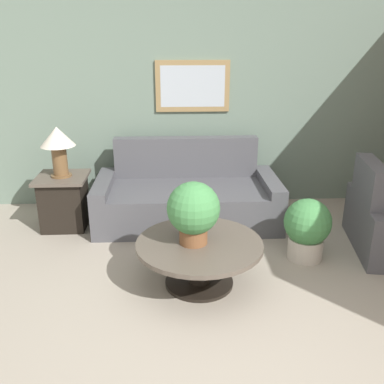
{
  "coord_description": "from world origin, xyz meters",
  "views": [
    {
      "loc": [
        -0.46,
        -2.1,
        2.08
      ],
      "look_at": [
        -0.26,
        1.94,
        0.58
      ],
      "focal_mm": 40.0,
      "sensor_mm": 36.0,
      "label": 1
    }
  ],
  "objects_px": {
    "potted_plant_floor": "(307,228)",
    "potted_plant_on_table": "(193,211)",
    "couch_main": "(187,198)",
    "side_table": "(64,201)",
    "table_lamp": "(58,143)",
    "coffee_table": "(199,254)"
  },
  "relations": [
    {
      "from": "potted_plant_floor",
      "to": "potted_plant_on_table",
      "type": "bearing_deg",
      "value": -159.56
    },
    {
      "from": "potted_plant_on_table",
      "to": "potted_plant_floor",
      "type": "height_order",
      "value": "potted_plant_on_table"
    },
    {
      "from": "couch_main",
      "to": "side_table",
      "type": "height_order",
      "value": "couch_main"
    },
    {
      "from": "couch_main",
      "to": "table_lamp",
      "type": "height_order",
      "value": "table_lamp"
    },
    {
      "from": "side_table",
      "to": "potted_plant_floor",
      "type": "height_order",
      "value": "potted_plant_floor"
    },
    {
      "from": "potted_plant_on_table",
      "to": "table_lamp",
      "type": "bearing_deg",
      "value": 137.14
    },
    {
      "from": "coffee_table",
      "to": "side_table",
      "type": "height_order",
      "value": "side_table"
    },
    {
      "from": "side_table",
      "to": "potted_plant_on_table",
      "type": "height_order",
      "value": "potted_plant_on_table"
    },
    {
      "from": "table_lamp",
      "to": "potted_plant_floor",
      "type": "xyz_separation_m",
      "value": [
        2.52,
        -0.88,
        -0.65
      ]
    },
    {
      "from": "potted_plant_on_table",
      "to": "potted_plant_floor",
      "type": "bearing_deg",
      "value": 20.44
    },
    {
      "from": "couch_main",
      "to": "table_lamp",
      "type": "bearing_deg",
      "value": -175.89
    },
    {
      "from": "coffee_table",
      "to": "potted_plant_floor",
      "type": "bearing_deg",
      "value": 21.13
    },
    {
      "from": "potted_plant_on_table",
      "to": "coffee_table",
      "type": "bearing_deg",
      "value": 4.98
    },
    {
      "from": "coffee_table",
      "to": "table_lamp",
      "type": "xyz_separation_m",
      "value": [
        -1.45,
        1.29,
        0.68
      ]
    },
    {
      "from": "coffee_table",
      "to": "potted_plant_floor",
      "type": "distance_m",
      "value": 1.15
    },
    {
      "from": "side_table",
      "to": "potted_plant_floor",
      "type": "relative_size",
      "value": 0.98
    },
    {
      "from": "coffee_table",
      "to": "side_table",
      "type": "distance_m",
      "value": 1.94
    },
    {
      "from": "side_table",
      "to": "table_lamp",
      "type": "bearing_deg",
      "value": 90.0
    },
    {
      "from": "couch_main",
      "to": "table_lamp",
      "type": "xyz_separation_m",
      "value": [
        -1.4,
        -0.1,
        0.7
      ]
    },
    {
      "from": "potted_plant_floor",
      "to": "couch_main",
      "type": "bearing_deg",
      "value": 138.89
    },
    {
      "from": "coffee_table",
      "to": "potted_plant_on_table",
      "type": "height_order",
      "value": "potted_plant_on_table"
    },
    {
      "from": "couch_main",
      "to": "table_lamp",
      "type": "relative_size",
      "value": 3.78
    }
  ]
}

